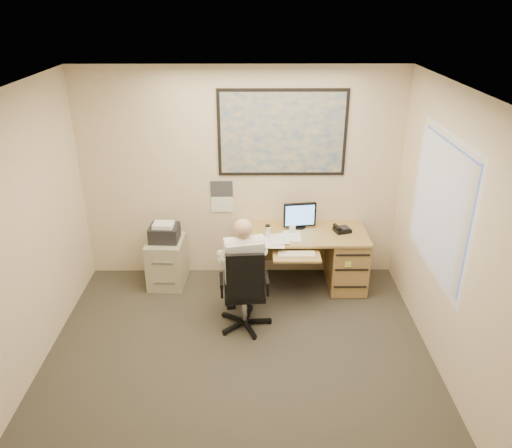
{
  "coord_description": "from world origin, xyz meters",
  "views": [
    {
      "loc": [
        0.15,
        -3.66,
        3.42
      ],
      "look_at": [
        0.18,
        1.3,
        1.13
      ],
      "focal_mm": 35.0,
      "sensor_mm": 36.0,
      "label": 1
    }
  ],
  "objects_px": {
    "desk": "(328,254)",
    "person": "(244,274)",
    "filing_cabinet": "(167,258)",
    "office_chair": "(244,305)"
  },
  "relations": [
    {
      "from": "desk",
      "to": "person",
      "type": "distance_m",
      "value": 1.36
    },
    {
      "from": "filing_cabinet",
      "to": "person",
      "type": "bearing_deg",
      "value": -38.38
    },
    {
      "from": "filing_cabinet",
      "to": "person",
      "type": "height_order",
      "value": "person"
    },
    {
      "from": "office_chair",
      "to": "desk",
      "type": "bearing_deg",
      "value": 37.33
    },
    {
      "from": "desk",
      "to": "person",
      "type": "relative_size",
      "value": 1.23
    },
    {
      "from": "desk",
      "to": "filing_cabinet",
      "type": "relative_size",
      "value": 1.85
    },
    {
      "from": "desk",
      "to": "filing_cabinet",
      "type": "height_order",
      "value": "desk"
    },
    {
      "from": "office_chair",
      "to": "person",
      "type": "distance_m",
      "value": 0.36
    },
    {
      "from": "desk",
      "to": "person",
      "type": "xyz_separation_m",
      "value": [
        -1.04,
        -0.85,
        0.21
      ]
    },
    {
      "from": "desk",
      "to": "filing_cabinet",
      "type": "xyz_separation_m",
      "value": [
        -2.04,
        0.04,
        -0.07
      ]
    }
  ]
}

